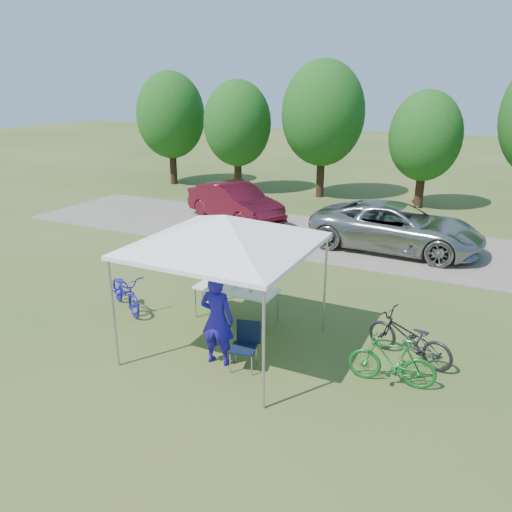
{
  "coord_description": "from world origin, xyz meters",
  "views": [
    {
      "loc": [
        4.4,
        -7.73,
        4.99
      ],
      "look_at": [
        -0.33,
        2.0,
        1.26
      ],
      "focal_mm": 35.0,
      "sensor_mm": 36.0,
      "label": 1
    }
  ],
  "objects_px": {
    "cyclist": "(217,319)",
    "sedan": "(235,202)",
    "folding_table": "(236,290)",
    "bike_blue": "(125,291)",
    "bike_green": "(392,361)",
    "folding_chair": "(246,341)",
    "minivan": "(396,227)",
    "bike_dark": "(409,338)",
    "cooler": "(227,279)"
  },
  "relations": [
    {
      "from": "bike_blue",
      "to": "folding_chair",
      "type": "bearing_deg",
      "value": -75.07
    },
    {
      "from": "bike_green",
      "to": "sedan",
      "type": "relative_size",
      "value": 0.35
    },
    {
      "from": "folding_chair",
      "to": "minivan",
      "type": "relative_size",
      "value": 0.17
    },
    {
      "from": "folding_chair",
      "to": "minivan",
      "type": "height_order",
      "value": "minivan"
    },
    {
      "from": "bike_green",
      "to": "bike_dark",
      "type": "distance_m",
      "value": 0.98
    },
    {
      "from": "folding_table",
      "to": "cyclist",
      "type": "distance_m",
      "value": 1.86
    },
    {
      "from": "bike_green",
      "to": "sedan",
      "type": "height_order",
      "value": "sedan"
    },
    {
      "from": "minivan",
      "to": "bike_green",
      "type": "bearing_deg",
      "value": -166.93
    },
    {
      "from": "cooler",
      "to": "bike_blue",
      "type": "height_order",
      "value": "cooler"
    },
    {
      "from": "folding_table",
      "to": "cooler",
      "type": "relative_size",
      "value": 3.84
    },
    {
      "from": "folding_table",
      "to": "folding_chair",
      "type": "bearing_deg",
      "value": -56.8
    },
    {
      "from": "bike_green",
      "to": "minivan",
      "type": "xyz_separation_m",
      "value": [
        -1.45,
        7.67,
        0.3
      ]
    },
    {
      "from": "bike_blue",
      "to": "bike_green",
      "type": "bearing_deg",
      "value": -63.43
    },
    {
      "from": "cyclist",
      "to": "bike_dark",
      "type": "relative_size",
      "value": 1.03
    },
    {
      "from": "bike_dark",
      "to": "folding_chair",
      "type": "bearing_deg",
      "value": -40.24
    },
    {
      "from": "bike_green",
      "to": "minivan",
      "type": "relative_size",
      "value": 0.29
    },
    {
      "from": "folding_chair",
      "to": "cooler",
      "type": "distance_m",
      "value": 2.16
    },
    {
      "from": "cooler",
      "to": "minivan",
      "type": "xyz_separation_m",
      "value": [
        2.42,
        6.6,
        -0.17
      ]
    },
    {
      "from": "folding_chair",
      "to": "cyclist",
      "type": "bearing_deg",
      "value": 176.99
    },
    {
      "from": "folding_table",
      "to": "bike_dark",
      "type": "distance_m",
      "value": 3.77
    },
    {
      "from": "bike_blue",
      "to": "bike_green",
      "type": "relative_size",
      "value": 1.12
    },
    {
      "from": "cooler",
      "to": "bike_blue",
      "type": "bearing_deg",
      "value": -164.75
    },
    {
      "from": "folding_table",
      "to": "minivan",
      "type": "bearing_deg",
      "value": 71.72
    },
    {
      "from": "folding_table",
      "to": "cooler",
      "type": "distance_m",
      "value": 0.32
    },
    {
      "from": "folding_table",
      "to": "minivan",
      "type": "height_order",
      "value": "minivan"
    },
    {
      "from": "bike_dark",
      "to": "sedan",
      "type": "height_order",
      "value": "sedan"
    },
    {
      "from": "cooler",
      "to": "cyclist",
      "type": "bearing_deg",
      "value": -66.04
    },
    {
      "from": "folding_chair",
      "to": "folding_table",
      "type": "bearing_deg",
      "value": 108.93
    },
    {
      "from": "bike_blue",
      "to": "bike_dark",
      "type": "distance_m",
      "value": 6.36
    },
    {
      "from": "folding_chair",
      "to": "bike_dark",
      "type": "bearing_deg",
      "value": 16.12
    },
    {
      "from": "folding_table",
      "to": "bike_green",
      "type": "relative_size",
      "value": 1.21
    },
    {
      "from": "bike_dark",
      "to": "cyclist",
      "type": "bearing_deg",
      "value": -43.08
    },
    {
      "from": "folding_table",
      "to": "bike_blue",
      "type": "distance_m",
      "value": 2.67
    },
    {
      "from": "folding_table",
      "to": "cyclist",
      "type": "height_order",
      "value": "cyclist"
    },
    {
      "from": "cooler",
      "to": "sedan",
      "type": "distance_m",
      "value": 8.43
    },
    {
      "from": "folding_chair",
      "to": "bike_green",
      "type": "height_order",
      "value": "bike_green"
    },
    {
      "from": "cyclist",
      "to": "bike_blue",
      "type": "distance_m",
      "value": 3.36
    },
    {
      "from": "folding_chair",
      "to": "bike_green",
      "type": "bearing_deg",
      "value": -1.12
    },
    {
      "from": "minivan",
      "to": "sedan",
      "type": "distance_m",
      "value": 6.31
    },
    {
      "from": "cooler",
      "to": "bike_blue",
      "type": "distance_m",
      "value": 2.48
    },
    {
      "from": "cyclist",
      "to": "sedan",
      "type": "relative_size",
      "value": 0.41
    },
    {
      "from": "sedan",
      "to": "folding_table",
      "type": "bearing_deg",
      "value": -127.0
    },
    {
      "from": "folding_chair",
      "to": "minivan",
      "type": "bearing_deg",
      "value": 68.18
    },
    {
      "from": "bike_dark",
      "to": "sedan",
      "type": "xyz_separation_m",
      "value": [
        -7.83,
        7.6,
        0.28
      ]
    },
    {
      "from": "bike_green",
      "to": "cyclist",
      "type": "bearing_deg",
      "value": -82.35
    },
    {
      "from": "bike_dark",
      "to": "minivan",
      "type": "xyz_separation_m",
      "value": [
        -1.58,
        6.7,
        0.29
      ]
    },
    {
      "from": "cyclist",
      "to": "folding_table",
      "type": "bearing_deg",
      "value": -77.83
    },
    {
      "from": "cyclist",
      "to": "minivan",
      "type": "distance_m",
      "value": 8.53
    },
    {
      "from": "cyclist",
      "to": "minivan",
      "type": "relative_size",
      "value": 0.34
    },
    {
      "from": "cooler",
      "to": "bike_green",
      "type": "height_order",
      "value": "cooler"
    }
  ]
}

